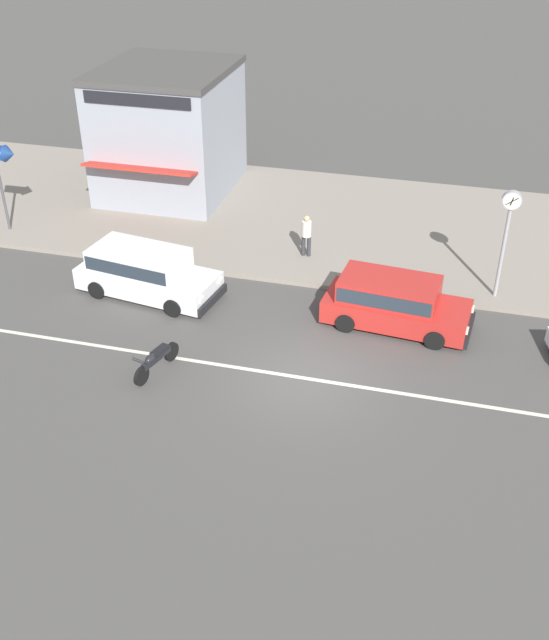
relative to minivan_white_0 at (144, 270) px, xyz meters
name	(u,v)px	position (x,y,z in m)	size (l,w,h in m)	color
ground_plane	(306,378)	(6.15, -3.26, -0.85)	(160.00, 160.00, 0.00)	#4C4947
lane_centre_stripe	(306,378)	(6.15, -3.26, -0.84)	(50.40, 0.14, 0.01)	silver
kerb_strip	(363,227)	(6.15, 6.72, -0.77)	(68.00, 10.00, 0.15)	gray
minivan_white_0	(144,270)	(0.00, 0.00, 0.00)	(4.92, 2.54, 1.56)	white
minivan_red_1	(393,301)	(8.08, 0.14, 0.00)	(4.62, 2.24, 1.56)	red
motorcycle_0	(156,360)	(2.03, -4.03, -0.42)	(0.75, 1.87, 0.80)	black
street_clock	(508,221)	(11.15, 2.51, 1.95)	(0.60, 0.22, 3.63)	#9E9EA3
arrow_signboard	(6,160)	(-6.40, 2.90, 2.12)	(1.32, 0.61, 3.36)	#4C4C51
pedestrian_mid_kerb	(306,233)	(4.58, 3.68, 0.19)	(0.34, 0.34, 1.54)	#333338
shopfront_corner_warung	(169,130)	(-2.25, 8.21, 1.85)	(5.04, 6.33, 5.09)	#999EA8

